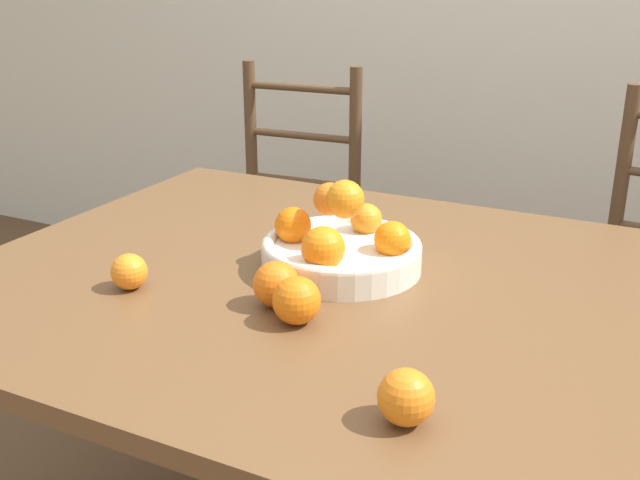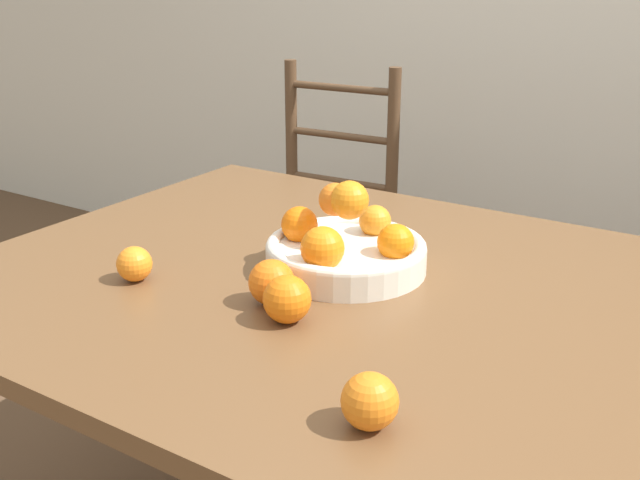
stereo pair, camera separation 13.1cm
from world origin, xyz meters
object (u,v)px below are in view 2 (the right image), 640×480
at_px(orange_loose_1, 134,264).
at_px(fruit_bowl, 345,247).
at_px(orange_loose_2, 370,401).
at_px(chair_left, 320,234).
at_px(orange_loose_3, 272,282).
at_px(orange_loose_0, 287,299).

bearing_deg(orange_loose_1, fruit_bowl, 39.82).
relative_size(orange_loose_2, chair_left, 0.07).
bearing_deg(orange_loose_3, orange_loose_2, -35.69).
relative_size(fruit_bowl, orange_loose_2, 4.11).
bearing_deg(orange_loose_0, orange_loose_3, 145.80).
relative_size(orange_loose_0, orange_loose_3, 1.00).
relative_size(orange_loose_3, chair_left, 0.08).
xyz_separation_m(fruit_bowl, chair_left, (-0.58, 0.82, -0.34)).
relative_size(orange_loose_0, orange_loose_1, 1.22).
bearing_deg(orange_loose_0, orange_loose_1, -177.72).
bearing_deg(chair_left, fruit_bowl, -57.57).
xyz_separation_m(orange_loose_1, chair_left, (-0.29, 1.07, -0.33)).
bearing_deg(fruit_bowl, orange_loose_3, -98.57).
relative_size(orange_loose_1, orange_loose_2, 0.89).
height_order(orange_loose_2, orange_loose_3, orange_loose_3).
bearing_deg(orange_loose_2, orange_loose_1, 163.59).
distance_m(fruit_bowl, orange_loose_2, 0.51).
distance_m(orange_loose_1, chair_left, 1.16).
distance_m(orange_loose_0, chair_left, 1.27).
xyz_separation_m(orange_loose_0, chair_left, (-0.62, 1.06, -0.33)).
relative_size(fruit_bowl, chair_left, 0.30).
distance_m(orange_loose_2, chair_left, 1.55).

